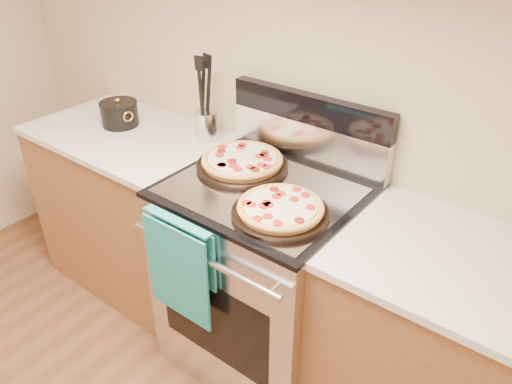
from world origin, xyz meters
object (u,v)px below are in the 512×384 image
Objects in this scene: utensil_crock at (207,125)px; saucepan at (120,115)px; pepperoni_pizza_front at (280,209)px; range_body at (264,278)px; pepperoni_pizza_back at (242,162)px.

utensil_crock is 0.76× the size of saucepan.
pepperoni_pizza_front is 1.91× the size of saucepan.
saucepan is (-0.47, -0.15, -0.01)m from utensil_crock.
range_body is 1.11m from saucepan.
pepperoni_pizza_back is 2.09× the size of saucepan.
pepperoni_pizza_back is at bearing -23.91° from utensil_crock.
range_body is 0.54m from pepperoni_pizza_back.
range_body is 2.33× the size of pepperoni_pizza_back.
utensil_crock is (-0.68, 0.35, 0.03)m from pepperoni_pizza_front.
pepperoni_pizza_back is at bearing -0.06° from saucepan.
pepperoni_pizza_front is 0.76m from utensil_crock.
pepperoni_pizza_front is (0.17, -0.13, 0.50)m from range_body.
pepperoni_pizza_front is (0.34, -0.20, -0.00)m from pepperoni_pizza_back.
pepperoni_pizza_back is 0.37m from utensil_crock.
range_body is 0.77m from utensil_crock.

